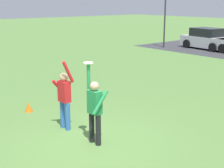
% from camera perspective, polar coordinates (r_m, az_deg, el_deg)
% --- Properties ---
extents(ground_plane, '(120.00, 120.00, 0.00)m').
position_cam_1_polar(ground_plane, '(8.57, -3.99, -10.22)').
color(ground_plane, '#567F3D').
extents(person_catcher, '(0.55, 0.49, 2.08)m').
position_cam_1_polar(person_catcher, '(8.12, -3.09, -4.17)').
color(person_catcher, black).
rests_on(person_catcher, ground_plane).
extents(person_defender, '(0.55, 0.49, 2.04)m').
position_cam_1_polar(person_defender, '(9.15, -8.45, -2.15)').
color(person_defender, '#3366B7').
rests_on(person_defender, ground_plane).
extents(frisbee_disc, '(0.25, 0.25, 0.02)m').
position_cam_1_polar(frisbee_disc, '(8.01, -4.23, 3.77)').
color(frisbee_disc, white).
rests_on(frisbee_disc, person_catcher).
extents(parked_car_silver, '(4.26, 2.35, 1.59)m').
position_cam_1_polar(parked_car_silver, '(26.02, 16.57, 7.61)').
color(parked_car_silver, '#BCBCC1').
rests_on(parked_car_silver, ground_plane).
extents(lamppost_by_lot, '(0.28, 0.28, 4.26)m').
position_cam_1_polar(lamppost_by_lot, '(25.95, 9.39, 12.11)').
color(lamppost_by_lot, '#2D2D33').
rests_on(lamppost_by_lot, ground_plane).
extents(field_cone_orange, '(0.26, 0.26, 0.32)m').
position_cam_1_polar(field_cone_orange, '(11.06, -14.59, -3.99)').
color(field_cone_orange, orange).
rests_on(field_cone_orange, ground_plane).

